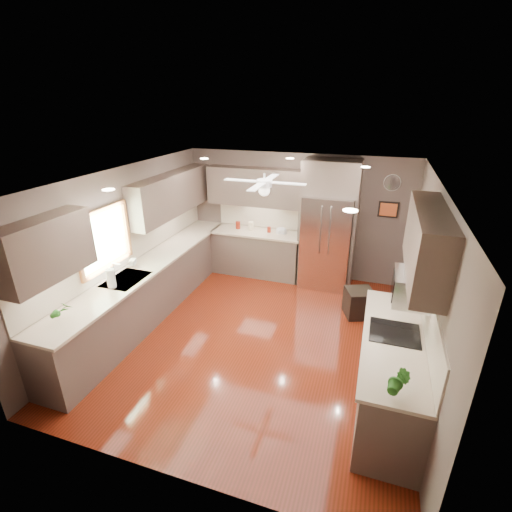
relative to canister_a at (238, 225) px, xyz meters
The scene contains 27 objects.
floor 2.72m from the canister_a, 62.49° to the right, with size 5.00×5.00×0.00m, color #4C190A.
ceiling 2.92m from the canister_a, 62.49° to the right, with size 5.00×5.00×0.00m, color white.
wall_back 1.22m from the canister_a, 12.93° to the left, with size 4.50×4.50×0.00m, color brown.
wall_front 4.88m from the canister_a, 76.19° to the right, with size 4.50×4.50×0.00m, color brown.
wall_left 2.49m from the canister_a, 115.96° to the right, with size 5.00×5.00×0.00m, color brown.
wall_right 4.09m from the canister_a, 33.19° to the right, with size 5.00×5.00×0.00m, color brown.
canister_a is the anchor object (origin of this frame).
canister_c 0.29m from the canister_a, ahead, with size 0.10×0.10×0.17m, color beige.
canister_d 0.68m from the canister_a, ahead, with size 0.07×0.07×0.11m, color maroon.
soap_bottle 2.49m from the canister_a, 111.67° to the right, with size 0.09×0.09×0.19m, color white.
potted_plant_left 4.02m from the canister_a, 101.15° to the right, with size 0.17×0.11×0.31m, color #24621C.
potted_plant_right 5.03m from the canister_a, 52.23° to the right, with size 0.17×0.14×0.31m, color #24621C.
bowl 0.94m from the canister_a, ahead, with size 0.21×0.21×0.05m, color beige.
left_run 2.29m from the canister_a, 110.80° to the right, with size 0.65×4.70×1.45m.
back_run 0.69m from the canister_a, ahead, with size 1.85×0.65×1.45m.
uppers 1.80m from the canister_a, 74.52° to the right, with size 4.50×4.70×0.95m.
window 2.98m from the canister_a, 111.15° to the right, with size 0.05×1.12×0.92m.
sink 2.84m from the canister_a, 105.71° to the right, with size 0.50×0.70×0.32m.
refrigerator 1.87m from the canister_a, ahead, with size 1.06×0.75×2.45m.
right_run 4.36m from the canister_a, 44.44° to the right, with size 0.70×2.20×1.45m.
microwave 4.26m from the canister_a, 41.11° to the right, with size 0.43×0.55×0.34m.
ceiling_fan 2.61m from the canister_a, 58.96° to the right, with size 1.18×1.18×0.32m.
recessed_lights 2.61m from the canister_a, 58.50° to the right, with size 2.84×3.14×0.01m.
wall_clock 3.10m from the canister_a, ahead, with size 0.30×0.03×0.30m.
framed_print 2.97m from the canister_a, ahead, with size 0.36×0.03×0.30m.
stool 2.93m from the canister_a, 22.53° to the right, with size 0.57×0.57×0.50m.
paper_towel 3.12m from the canister_a, 104.72° to the right, with size 0.12×0.12×0.31m.
Camera 1 is at (1.52, -4.64, 3.45)m, focal length 26.00 mm.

